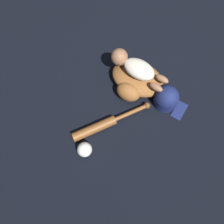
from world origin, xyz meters
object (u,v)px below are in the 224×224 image
at_px(baby_figure, 134,66).
at_px(baseball_bat, 103,125).
at_px(baseball_cap, 167,98).
at_px(baseball_glove, 135,80).
at_px(baseball, 85,150).

xyz_separation_m(baby_figure, baseball_bat, (0.03, 0.35, -0.12)).
bearing_deg(baseball_bat, baseball_cap, -132.97).
xyz_separation_m(baseball_glove, baseball_cap, (-0.21, 0.04, 0.00)).
bearing_deg(baseball_bat, baby_figure, -95.32).
height_order(baseball, baseball_cap, baseball_cap).
bearing_deg(baby_figure, baseball_cap, 165.03).
distance_m(baby_figure, baseball_cap, 0.26).
bearing_deg(baby_figure, baseball, 83.65).
relative_size(baseball_glove, baseball_bat, 0.89).
bearing_deg(baseball_cap, baseball, 57.25).
bearing_deg(baseball, baseball_glove, -99.88).
bearing_deg(baseball_cap, baseball_bat, 47.03).
height_order(baby_figure, baseball_bat, baby_figure).
xyz_separation_m(baseball_glove, baby_figure, (0.03, -0.02, 0.09)).
distance_m(baseball_glove, baby_figure, 0.10).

